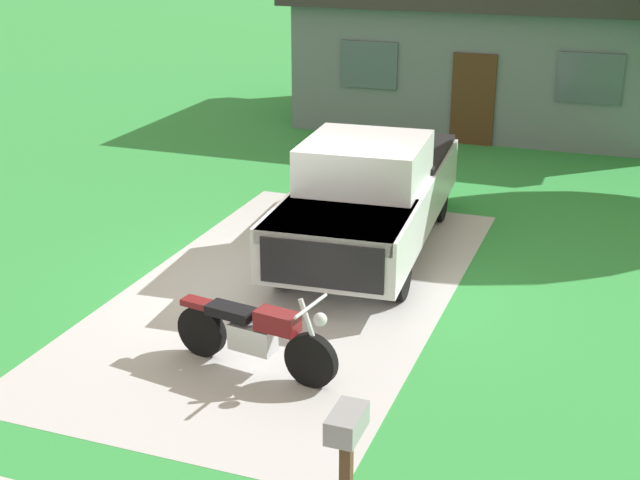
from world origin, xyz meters
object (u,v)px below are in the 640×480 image
pickup_truck (371,191)px  mailbox (347,440)px  neighbor_house (494,51)px  motorcycle (256,335)px

pickup_truck → mailbox: 7.11m
mailbox → neighbor_house: 16.64m
motorcycle → pickup_truck: bearing=89.2°
motorcycle → mailbox: bearing=-51.4°
motorcycle → neighbor_house: bearing=88.8°
mailbox → neighbor_house: bearing=95.7°
mailbox → neighbor_house: (-1.66, 16.54, 0.81)m
pickup_truck → neighbor_house: (0.24, 9.69, 0.84)m
motorcycle → pickup_truck: size_ratio=0.38×
mailbox → neighbor_house: neighbor_house is taller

